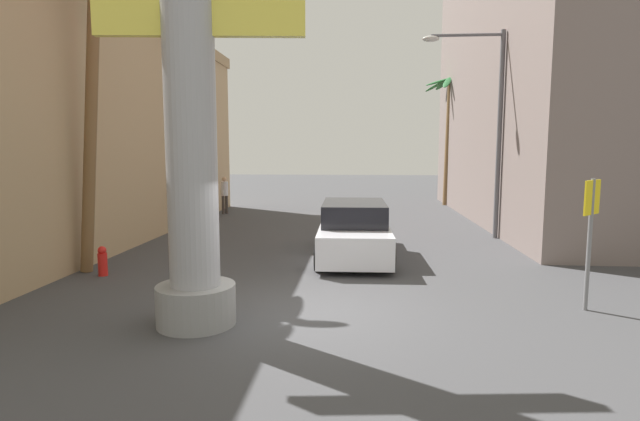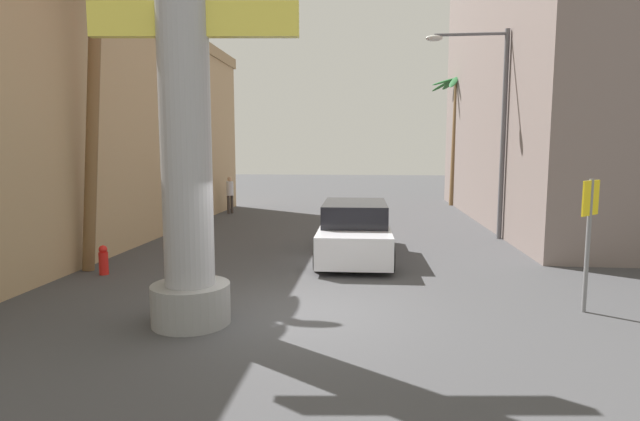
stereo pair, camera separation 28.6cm
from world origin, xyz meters
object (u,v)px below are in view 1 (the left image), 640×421
object	(u,v)px
crossing_sign	(590,225)
palm_tree_near_left	(87,68)
street_lamp	(487,113)
palm_tree_far_right	(449,120)
fire_hydrant	(103,261)
pedestrian_far_left	(225,192)
palm_tree_mid_left	(179,95)
car_lead	(354,231)
neon_sign_pole	(188,37)

from	to	relation	value
crossing_sign	palm_tree_near_left	distance (m)	11.62
street_lamp	palm_tree_far_right	distance (m)	10.66
fire_hydrant	street_lamp	bearing A→B (deg)	30.56
palm_tree_far_right	fire_hydrant	size ratio (longest dim) A/B	9.71
pedestrian_far_left	fire_hydrant	size ratio (longest dim) A/B	2.45
palm_tree_mid_left	fire_hydrant	size ratio (longest dim) A/B	11.51
fire_hydrant	pedestrian_far_left	bearing A→B (deg)	91.32
street_lamp	palm_tree_near_left	world-z (taller)	palm_tree_near_left
street_lamp	palm_tree_near_left	distance (m)	12.21
fire_hydrant	palm_tree_near_left	bearing A→B (deg)	128.01
fire_hydrant	car_lead	bearing A→B (deg)	24.27
street_lamp	palm_tree_mid_left	bearing A→B (deg)	173.51
palm_tree_near_left	pedestrian_far_left	distance (m)	12.04
car_lead	palm_tree_near_left	bearing A→B (deg)	-161.69
crossing_sign	palm_tree_far_right	xyz separation A→B (m)	(0.53, 18.56, 3.01)
street_lamp	car_lead	world-z (taller)	street_lamp
car_lead	crossing_sign	bearing A→B (deg)	-45.37
neon_sign_pole	car_lead	distance (m)	7.60
neon_sign_pole	crossing_sign	world-z (taller)	neon_sign_pole
palm_tree_mid_left	palm_tree_near_left	distance (m)	6.83
street_lamp	neon_sign_pole	bearing A→B (deg)	-127.22
neon_sign_pole	fire_hydrant	xyz separation A→B (m)	(-3.36, 3.13, -4.47)
palm_tree_mid_left	fire_hydrant	xyz separation A→B (m)	(0.69, -7.40, -4.75)
car_lead	palm_tree_far_right	size ratio (longest dim) A/B	0.72
palm_tree_mid_left	pedestrian_far_left	bearing A→B (deg)	84.82
neon_sign_pole	car_lead	world-z (taller)	neon_sign_pole
car_lead	fire_hydrant	xyz separation A→B (m)	(-6.00, -2.71, -0.38)
palm_tree_mid_left	palm_tree_far_right	bearing A→B (deg)	38.82
pedestrian_far_left	fire_hydrant	world-z (taller)	pedestrian_far_left
palm_tree_near_left	pedestrian_far_left	size ratio (longest dim) A/B	4.39
palm_tree_mid_left	pedestrian_far_left	distance (m)	6.12
car_lead	pedestrian_far_left	xyz separation A→B (m)	(-6.28, 9.24, 0.29)
street_lamp	palm_tree_far_right	bearing A→B (deg)	86.97
palm_tree_far_right	street_lamp	bearing A→B (deg)	-93.03
palm_tree_mid_left	car_lead	bearing A→B (deg)	-35.04
palm_tree_mid_left	palm_tree_near_left	size ratio (longest dim) A/B	1.07
crossing_sign	palm_tree_mid_left	xyz separation A→B (m)	(-11.12, 9.18, 3.47)
palm_tree_near_left	palm_tree_far_right	distance (m)	19.82
car_lead	palm_tree_far_right	distance (m)	15.42
car_lead	street_lamp	bearing A→B (deg)	37.99
neon_sign_pole	pedestrian_far_left	distance (m)	15.97
palm_tree_near_left	palm_tree_far_right	size ratio (longest dim) A/B	1.11
street_lamp	car_lead	xyz separation A→B (m)	(-4.39, -3.43, -3.51)
neon_sign_pole	car_lead	size ratio (longest dim) A/B	2.08
neon_sign_pole	car_lead	xyz separation A→B (m)	(2.64, 5.83, -4.09)
palm_tree_near_left	fire_hydrant	xyz separation A→B (m)	(0.45, -0.57, -4.62)
neon_sign_pole	fire_hydrant	world-z (taller)	neon_sign_pole
car_lead	fire_hydrant	distance (m)	6.60
street_lamp	crossing_sign	world-z (taller)	street_lamp
neon_sign_pole	palm_tree_near_left	distance (m)	5.31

